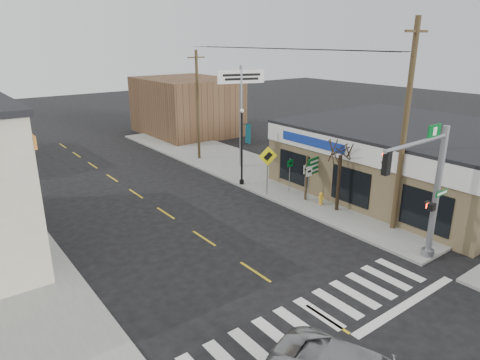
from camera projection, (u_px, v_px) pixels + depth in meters
ground at (327, 319)px, 14.98m from camera, size 140.00×140.00×0.00m
sidewalk_right at (274, 178)px, 29.96m from camera, size 6.00×38.00×0.13m
center_line at (204, 238)px, 21.04m from camera, size 0.12×56.00×0.01m
crosswalk at (318, 313)px, 15.29m from camera, size 11.00×2.20×0.01m
thrift_store at (412, 160)px, 27.21m from camera, size 12.00×14.00×4.00m
bldg_distant_right at (186, 106)px, 43.68m from camera, size 8.00×10.00×5.60m
traffic_signal_pole at (430, 182)px, 17.58m from camera, size 4.77×0.38×6.04m
guide_sign at (315, 170)px, 25.51m from camera, size 1.57×0.13×2.75m
fire_hydrant at (321, 198)px, 24.89m from camera, size 0.24×0.24×0.75m
ped_crossing_sign at (268, 163)px, 25.91m from camera, size 1.19×0.08×3.07m
lamp_post at (243, 141)px, 27.65m from camera, size 0.65×0.51×5.02m
dance_center_sign at (241, 92)px, 30.77m from camera, size 3.50×0.22×7.43m
bare_tree at (341, 145)px, 23.03m from camera, size 2.39×2.39×4.77m
shrub_front at (396, 203)px, 23.92m from camera, size 1.23×1.23×0.92m
shrub_back at (345, 186)px, 26.75m from camera, size 1.19×1.19×0.89m
utility_pole_near at (405, 127)px, 20.28m from camera, size 1.77×0.27×10.20m
utility_pole_far at (198, 105)px, 33.34m from camera, size 1.46×0.22×8.42m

